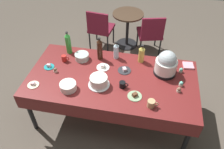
# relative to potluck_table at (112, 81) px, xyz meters

# --- Properties ---
(ground) EXTENTS (9.00, 9.00, 0.00)m
(ground) POSITION_rel_potluck_table_xyz_m (0.00, 0.00, -0.69)
(ground) COLOR brown
(potluck_table) EXTENTS (2.20, 1.10, 0.75)m
(potluck_table) POSITION_rel_potluck_table_xyz_m (0.00, 0.00, 0.00)
(potluck_table) COLOR maroon
(potluck_table) RESTS_ON ground
(frosted_layer_cake) EXTENTS (0.27, 0.27, 0.13)m
(frosted_layer_cake) POSITION_rel_potluck_table_xyz_m (-0.13, -0.17, 0.13)
(frosted_layer_cake) COLOR silver
(frosted_layer_cake) RESTS_ON potluck_table
(slow_cooker) EXTENTS (0.29, 0.29, 0.35)m
(slow_cooker) POSITION_rel_potluck_table_xyz_m (0.67, 0.22, 0.22)
(slow_cooker) COLOR black
(slow_cooker) RESTS_ON potluck_table
(glass_salad_bowl) EXTENTS (0.20, 0.20, 0.09)m
(glass_salad_bowl) POSITION_rel_potluck_table_xyz_m (-0.49, 0.29, 0.11)
(glass_salad_bowl) COLOR #B2C6BC
(glass_salad_bowl) RESTS_ON potluck_table
(ceramic_snack_bowl) EXTENTS (0.20, 0.20, 0.09)m
(ceramic_snack_bowl) POSITION_rel_potluck_table_xyz_m (-0.49, -0.31, 0.11)
(ceramic_snack_bowl) COLOR silver
(ceramic_snack_bowl) RESTS_ON potluck_table
(dessert_plate_teal) EXTENTS (0.14, 0.14, 0.05)m
(dessert_plate_teal) POSITION_rel_potluck_table_xyz_m (-0.89, 0.03, 0.07)
(dessert_plate_teal) COLOR teal
(dessert_plate_teal) RESTS_ON potluck_table
(dessert_plate_sage) EXTENTS (0.17, 0.17, 0.05)m
(dessert_plate_sage) POSITION_rel_potluck_table_xyz_m (0.33, -0.27, 0.07)
(dessert_plate_sage) COLOR #8CA87F
(dessert_plate_sage) RESTS_ON potluck_table
(dessert_plate_charcoal) EXTENTS (0.18, 0.18, 0.05)m
(dessert_plate_charcoal) POSITION_rel_potluck_table_xyz_m (0.14, 0.16, 0.07)
(dessert_plate_charcoal) COLOR #2D2D33
(dessert_plate_charcoal) RESTS_ON potluck_table
(dessert_plate_white) EXTENTS (0.18, 0.18, 0.06)m
(dessert_plate_white) POSITION_rel_potluck_table_xyz_m (-0.16, 0.17, 0.08)
(dessert_plate_white) COLOR white
(dessert_plate_white) RESTS_ON potluck_table
(dessert_plate_cream) EXTENTS (0.15, 0.15, 0.04)m
(dessert_plate_cream) POSITION_rel_potluck_table_xyz_m (-0.94, -0.33, 0.07)
(dessert_plate_cream) COLOR beige
(dessert_plate_cream) RESTS_ON potluck_table
(cupcake_vanilla) EXTENTS (0.05, 0.05, 0.07)m
(cupcake_vanilla) POSITION_rel_potluck_table_xyz_m (-0.76, -0.04, 0.09)
(cupcake_vanilla) COLOR beige
(cupcake_vanilla) RESTS_ON potluck_table
(cupcake_cocoa) EXTENTS (0.05, 0.05, 0.07)m
(cupcake_cocoa) POSITION_rel_potluck_table_xyz_m (0.87, 0.02, 0.09)
(cupcake_cocoa) COLOR beige
(cupcake_cocoa) RESTS_ON potluck_table
(cupcake_berry) EXTENTS (0.05, 0.05, 0.07)m
(cupcake_berry) POSITION_rel_potluck_table_xyz_m (0.88, 0.28, 0.09)
(cupcake_berry) COLOR beige
(cupcake_berry) RESTS_ON potluck_table
(cupcake_mint) EXTENTS (0.05, 0.05, 0.07)m
(cupcake_mint) POSITION_rel_potluck_table_xyz_m (0.84, -0.09, 0.09)
(cupcake_mint) COLOR beige
(cupcake_mint) RESTS_ON potluck_table
(soda_bottle_cola) EXTENTS (0.08, 0.08, 0.35)m
(soda_bottle_cola) POSITION_rel_potluck_table_xyz_m (-0.24, 0.35, 0.22)
(soda_bottle_cola) COLOR #33190F
(soda_bottle_cola) RESTS_ON potluck_table
(soda_bottle_ginger_ale) EXTENTS (0.08, 0.08, 0.27)m
(soda_bottle_ginger_ale) POSITION_rel_potluck_table_xyz_m (0.33, 0.41, 0.19)
(soda_bottle_ginger_ale) COLOR gold
(soda_bottle_ginger_ale) RESTS_ON potluck_table
(soda_bottle_water) EXTENTS (0.07, 0.07, 0.27)m
(soda_bottle_water) POSITION_rel_potluck_table_xyz_m (-0.02, 0.42, 0.19)
(soda_bottle_water) COLOR silver
(soda_bottle_water) RESTS_ON potluck_table
(soda_bottle_lime_soda) EXTENTS (0.08, 0.08, 0.35)m
(soda_bottle_lime_soda) POSITION_rel_potluck_table_xyz_m (-0.72, 0.41, 0.22)
(soda_bottle_lime_soda) COLOR green
(soda_bottle_lime_soda) RESTS_ON potluck_table
(coffee_mug_red) EXTENTS (0.11, 0.07, 0.09)m
(coffee_mug_red) POSITION_rel_potluck_table_xyz_m (-0.72, 0.20, 0.11)
(coffee_mug_red) COLOR #B2231E
(coffee_mug_red) RESTS_ON potluck_table
(coffee_mug_tan) EXTENTS (0.13, 0.09, 0.09)m
(coffee_mug_tan) POSITION_rel_potluck_table_xyz_m (0.53, -0.38, 0.11)
(coffee_mug_tan) COLOR tan
(coffee_mug_tan) RESTS_ON potluck_table
(coffee_mug_black) EXTENTS (0.12, 0.08, 0.08)m
(coffee_mug_black) POSITION_rel_potluck_table_xyz_m (0.16, -0.15, 0.10)
(coffee_mug_black) COLOR black
(coffee_mug_black) RESTS_ON potluck_table
(paper_napkin_stack) EXTENTS (0.16, 0.16, 0.02)m
(paper_napkin_stack) POSITION_rel_potluck_table_xyz_m (0.98, 0.42, 0.07)
(paper_napkin_stack) COLOR pink
(paper_napkin_stack) RESTS_ON potluck_table
(maroon_chair_left) EXTENTS (0.49, 0.49, 0.85)m
(maroon_chair_left) POSITION_rel_potluck_table_xyz_m (-0.56, 1.62, -0.20)
(maroon_chair_left) COLOR maroon
(maroon_chair_left) RESTS_ON ground
(maroon_chair_right) EXTENTS (0.54, 0.54, 0.85)m
(maroon_chair_right) POSITION_rel_potluck_table_xyz_m (0.42, 1.62, -0.20)
(maroon_chair_right) COLOR maroon
(maroon_chair_right) RESTS_ON ground
(round_cafe_table) EXTENTS (0.60, 0.60, 0.72)m
(round_cafe_table) POSITION_rel_potluck_table_xyz_m (-0.05, 1.84, -0.19)
(round_cafe_table) COLOR #473323
(round_cafe_table) RESTS_ON ground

